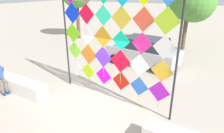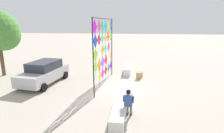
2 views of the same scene
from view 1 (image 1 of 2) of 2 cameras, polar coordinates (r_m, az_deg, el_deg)
The scene contains 4 objects.
ground at distance 7.62m, azimuth -5.08°, elevation -12.33°, with size 120.00×120.00×0.00m, color #ADA393.
plaza_ledge_left at distance 9.82m, azimuth -26.52°, elevation -4.54°, with size 3.59×0.59×0.60m, color silver.
kite_display_rack at distance 7.27m, azimuth -0.13°, elevation 9.07°, with size 4.96×0.47×4.70m.
parked_car at distance 11.79m, azimuth 9.14°, elevation 4.48°, with size 4.41×2.40×1.65m.
Camera 1 is at (3.73, -5.13, 4.24)m, focal length 31.38 mm.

